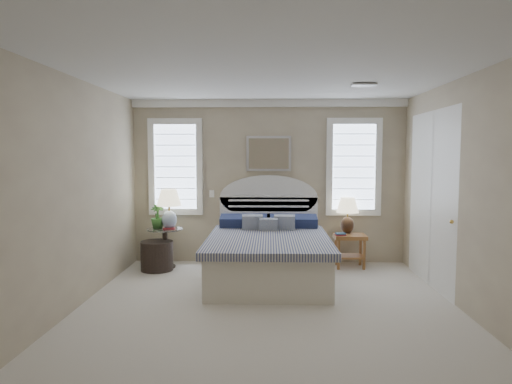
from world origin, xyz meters
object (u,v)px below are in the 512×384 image
at_px(nightstand_right, 350,244).
at_px(lamp_left, 169,204).
at_px(side_table_left, 165,244).
at_px(bed, 268,252).
at_px(floor_pot, 157,256).
at_px(lamp_right, 347,211).

distance_m(nightstand_right, lamp_left, 2.95).
bearing_deg(nightstand_right, side_table_left, -178.06).
bearing_deg(lamp_left, bed, -20.67).
distance_m(bed, nightstand_right, 1.47).
height_order(side_table_left, floor_pot, side_table_left).
relative_size(bed, floor_pot, 4.54).
height_order(bed, side_table_left, bed).
height_order(bed, nightstand_right, bed).
height_order(bed, lamp_left, bed).
distance_m(bed, lamp_right, 1.61).
distance_m(floor_pot, lamp_right, 3.12).
bearing_deg(side_table_left, floor_pot, -118.25).
bearing_deg(floor_pot, nightstand_right, 5.08).
height_order(bed, floor_pot, bed).
height_order(nightstand_right, lamp_left, lamp_left).
xyz_separation_m(floor_pot, lamp_left, (0.16, 0.17, 0.79)).
relative_size(bed, nightstand_right, 4.29).
bearing_deg(lamp_right, nightstand_right, -82.20).
bearing_deg(nightstand_right, bed, -151.97).
xyz_separation_m(bed, lamp_left, (-1.58, 0.59, 0.63)).
xyz_separation_m(nightstand_right, lamp_right, (-0.02, 0.14, 0.50)).
xyz_separation_m(bed, nightstand_right, (1.30, 0.69, 0.00)).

